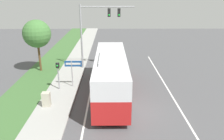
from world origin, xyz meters
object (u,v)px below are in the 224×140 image
signal_gantry (96,24)px  pedestrian_signal (58,72)px  bus (111,73)px  street_sign (73,68)px  utility_cabinet (46,99)px

signal_gantry → pedestrian_signal: size_ratio=2.76×
bus → signal_gantry: 7.85m
bus → pedestrian_signal: bearing=169.6°
signal_gantry → pedestrian_signal: bearing=-117.0°
bus → pedestrian_signal: bus is taller
bus → street_sign: bearing=156.9°
street_sign → utility_cabinet: (-1.53, -3.80, -1.29)m
pedestrian_signal → street_sign: bearing=26.9°
signal_gantry → utility_cabinet: bearing=-110.2°
pedestrian_signal → street_sign: street_sign is taller
street_sign → utility_cabinet: size_ratio=2.36×
bus → signal_gantry: signal_gantry is taller
bus → street_sign: bus is taller
signal_gantry → pedestrian_signal: 7.66m
bus → signal_gantry: (-1.61, 7.02, 3.14)m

